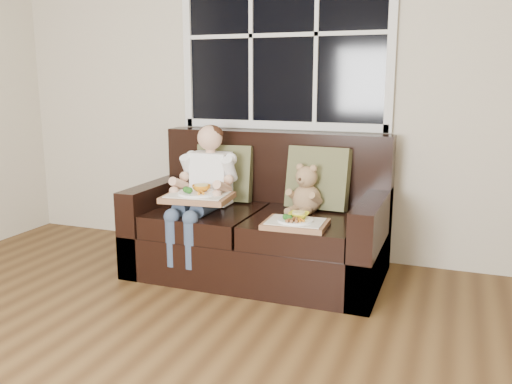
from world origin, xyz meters
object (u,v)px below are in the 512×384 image
at_px(teddy_bear, 306,193).
at_px(tray_left, 198,196).
at_px(child, 205,180).
at_px(loveseat, 261,228).
at_px(tray_right, 296,222).

distance_m(teddy_bear, tray_left, 0.73).
bearing_deg(tray_left, teddy_bear, 18.34).
bearing_deg(tray_left, child, 93.27).
bearing_deg(teddy_bear, tray_left, -140.84).
height_order(loveseat, tray_right, loveseat).
distance_m(loveseat, tray_left, 0.52).
xyz_separation_m(loveseat, tray_right, (0.36, -0.36, 0.17)).
xyz_separation_m(tray_left, tray_right, (0.70, -0.07, -0.10)).
relative_size(child, tray_right, 2.23).
xyz_separation_m(teddy_bear, tray_left, (-0.66, -0.30, -0.01)).
distance_m(teddy_bear, tray_right, 0.39).
relative_size(teddy_bear, tray_right, 0.87).
bearing_deg(loveseat, teddy_bear, 2.70).
bearing_deg(loveseat, tray_left, -140.27).
height_order(loveseat, teddy_bear, loveseat).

